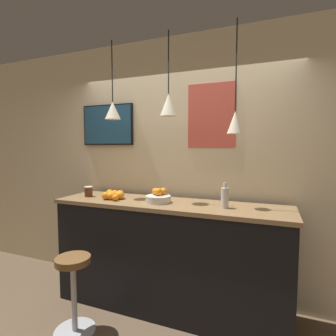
{
  "coord_description": "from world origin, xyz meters",
  "views": [
    {
      "loc": [
        0.96,
        -1.83,
        1.67
      ],
      "look_at": [
        0.0,
        0.59,
        1.46
      ],
      "focal_mm": 28.0,
      "sensor_mm": 36.0,
      "label": 1
    }
  ],
  "objects_px": {
    "juice_bottle": "(225,197)",
    "spread_jar": "(89,191)",
    "fruit_bowl": "(158,197)",
    "mounted_tv": "(108,125)",
    "bar_stool": "(74,284)"
  },
  "relations": [
    {
      "from": "juice_bottle",
      "to": "spread_jar",
      "type": "xyz_separation_m",
      "value": [
        -1.53,
        0.0,
        -0.04
      ]
    },
    {
      "from": "fruit_bowl",
      "to": "mounted_tv",
      "type": "relative_size",
      "value": 0.36
    },
    {
      "from": "juice_bottle",
      "to": "fruit_bowl",
      "type": "bearing_deg",
      "value": 179.43
    },
    {
      "from": "bar_stool",
      "to": "mounted_tv",
      "type": "xyz_separation_m",
      "value": [
        -0.3,
        1.0,
        1.5
      ]
    },
    {
      "from": "bar_stool",
      "to": "mounted_tv",
      "type": "bearing_deg",
      "value": 106.57
    },
    {
      "from": "spread_jar",
      "to": "bar_stool",
      "type": "bearing_deg",
      "value": -63.76
    },
    {
      "from": "bar_stool",
      "to": "spread_jar",
      "type": "height_order",
      "value": "spread_jar"
    },
    {
      "from": "fruit_bowl",
      "to": "spread_jar",
      "type": "bearing_deg",
      "value": -179.56
    },
    {
      "from": "juice_bottle",
      "to": "mounted_tv",
      "type": "distance_m",
      "value": 1.74
    },
    {
      "from": "fruit_bowl",
      "to": "juice_bottle",
      "type": "xyz_separation_m",
      "value": [
        0.67,
        -0.01,
        0.05
      ]
    },
    {
      "from": "bar_stool",
      "to": "mounted_tv",
      "type": "distance_m",
      "value": 1.83
    },
    {
      "from": "fruit_bowl",
      "to": "spread_jar",
      "type": "distance_m",
      "value": 0.86
    },
    {
      "from": "bar_stool",
      "to": "juice_bottle",
      "type": "height_order",
      "value": "juice_bottle"
    },
    {
      "from": "bar_stool",
      "to": "juice_bottle",
      "type": "xyz_separation_m",
      "value": [
        1.23,
        0.61,
        0.76
      ]
    },
    {
      "from": "spread_jar",
      "to": "mounted_tv",
      "type": "xyz_separation_m",
      "value": [
        0.0,
        0.39,
        0.78
      ]
    }
  ]
}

